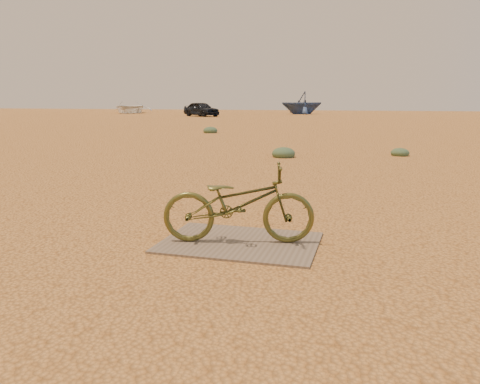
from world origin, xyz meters
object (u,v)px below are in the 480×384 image
(boat_near_left, at_px, (130,107))
(car, at_px, (201,109))
(plywood_board, at_px, (240,242))
(bicycle, at_px, (238,203))
(boat_far_left, at_px, (302,103))

(boat_near_left, bearing_deg, car, -51.17)
(plywood_board, distance_m, bicycle, 0.41)
(plywood_board, height_order, boat_far_left, boat_far_left)
(car, relative_size, boat_far_left, 0.86)
(plywood_board, height_order, boat_near_left, boat_near_left)
(boat_near_left, bearing_deg, bicycle, -77.56)
(plywood_board, xyz_separation_m, boat_far_left, (-5.76, 43.34, 1.12))
(bicycle, bearing_deg, boat_near_left, 16.26)
(bicycle, xyz_separation_m, boat_near_left, (-24.19, 41.72, 0.20))
(plywood_board, xyz_separation_m, boat_near_left, (-24.20, 41.71, 0.62))
(car, distance_m, boat_near_left, 13.14)
(bicycle, xyz_separation_m, car, (-13.24, 34.47, 0.21))
(bicycle, height_order, car, car)
(boat_near_left, xyz_separation_m, boat_far_left, (18.44, 1.63, 0.50))
(plywood_board, bearing_deg, bicycle, -132.53)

